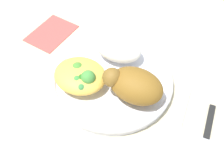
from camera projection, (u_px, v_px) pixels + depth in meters
name	position (u px, v px, depth m)	size (l,w,h in m)	color
ground_plane	(112.00, 84.00, 0.64)	(2.00, 2.00, 0.00)	beige
plate	(112.00, 80.00, 0.63)	(0.26, 0.26, 0.02)	white
roasted_chicken	(134.00, 85.00, 0.57)	(0.12, 0.08, 0.06)	brown
rice_pile	(118.00, 48.00, 0.65)	(0.11, 0.07, 0.05)	white
mac_cheese_with_broccoli	(80.00, 75.00, 0.60)	(0.11, 0.10, 0.05)	#F3BD49
fork	(182.00, 115.00, 0.59)	(0.03, 0.14, 0.01)	silver
knife	(207.00, 136.00, 0.56)	(0.03, 0.19, 0.01)	black
napkin	(51.00, 33.00, 0.75)	(0.09, 0.12, 0.00)	#DB4C47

